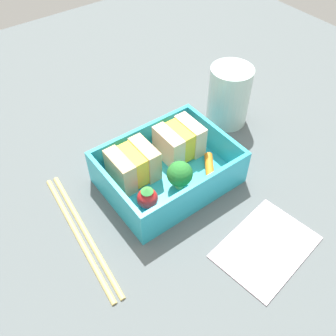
{
  "coord_description": "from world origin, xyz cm",
  "views": [
    {
      "loc": [
        -21.43,
        -28.73,
        40.94
      ],
      "look_at": [
        0.0,
        0.0,
        2.7
      ],
      "focal_mm": 40.0,
      "sensor_mm": 36.0,
      "label": 1
    }
  ],
  "objects_px": {
    "strawberry_far_left": "(147,198)",
    "chopstick_pair": "(81,232)",
    "sandwich_left": "(133,165)",
    "drinking_glass": "(229,96)",
    "sandwich_center_left": "(179,141)",
    "broccoli_floret": "(181,173)",
    "carrot_stick_far_left": "(209,168)",
    "folded_napkin": "(266,247)"
  },
  "relations": [
    {
      "from": "sandwich_center_left",
      "to": "chopstick_pair",
      "type": "bearing_deg",
      "value": -170.09
    },
    {
      "from": "drinking_glass",
      "to": "sandwich_center_left",
      "type": "bearing_deg",
      "value": -167.92
    },
    {
      "from": "broccoli_floret",
      "to": "folded_napkin",
      "type": "distance_m",
      "value": 0.14
    },
    {
      "from": "chopstick_pair",
      "to": "folded_napkin",
      "type": "relative_size",
      "value": 1.73
    },
    {
      "from": "broccoli_floret",
      "to": "folded_napkin",
      "type": "bearing_deg",
      "value": -77.98
    },
    {
      "from": "broccoli_floret",
      "to": "folded_napkin",
      "type": "height_order",
      "value": "broccoli_floret"
    },
    {
      "from": "sandwich_center_left",
      "to": "strawberry_far_left",
      "type": "distance_m",
      "value": 0.11
    },
    {
      "from": "sandwich_center_left",
      "to": "broccoli_floret",
      "type": "xyz_separation_m",
      "value": [
        -0.04,
        -0.05,
        0.0
      ]
    },
    {
      "from": "chopstick_pair",
      "to": "drinking_glass",
      "type": "bearing_deg",
      "value": 10.77
    },
    {
      "from": "sandwich_left",
      "to": "folded_napkin",
      "type": "distance_m",
      "value": 0.21
    },
    {
      "from": "strawberry_far_left",
      "to": "chopstick_pair",
      "type": "distance_m",
      "value": 0.1
    },
    {
      "from": "sandwich_left",
      "to": "broccoli_floret",
      "type": "xyz_separation_m",
      "value": [
        0.04,
        -0.05,
        0.0
      ]
    },
    {
      "from": "carrot_stick_far_left",
      "to": "folded_napkin",
      "type": "xyz_separation_m",
      "value": [
        -0.02,
        -0.13,
        -0.02
      ]
    },
    {
      "from": "strawberry_far_left",
      "to": "sandwich_center_left",
      "type": "bearing_deg",
      "value": 29.5
    },
    {
      "from": "sandwich_left",
      "to": "carrot_stick_far_left",
      "type": "distance_m",
      "value": 0.11
    },
    {
      "from": "sandwich_left",
      "to": "drinking_glass",
      "type": "xyz_separation_m",
      "value": [
        0.2,
        0.03,
        0.01
      ]
    },
    {
      "from": "sandwich_center_left",
      "to": "strawberry_far_left",
      "type": "xyz_separation_m",
      "value": [
        -0.09,
        -0.05,
        -0.01
      ]
    },
    {
      "from": "chopstick_pair",
      "to": "folded_napkin",
      "type": "distance_m",
      "value": 0.24
    },
    {
      "from": "strawberry_far_left",
      "to": "broccoli_floret",
      "type": "xyz_separation_m",
      "value": [
        0.06,
        0.0,
        0.01
      ]
    },
    {
      "from": "sandwich_center_left",
      "to": "carrot_stick_far_left",
      "type": "xyz_separation_m",
      "value": [
        0.01,
        -0.06,
        -0.02
      ]
    },
    {
      "from": "sandwich_left",
      "to": "sandwich_center_left",
      "type": "relative_size",
      "value": 1.0
    },
    {
      "from": "strawberry_far_left",
      "to": "sandwich_left",
      "type": "bearing_deg",
      "value": 76.35
    },
    {
      "from": "carrot_stick_far_left",
      "to": "chopstick_pair",
      "type": "height_order",
      "value": "carrot_stick_far_left"
    },
    {
      "from": "sandwich_left",
      "to": "strawberry_far_left",
      "type": "distance_m",
      "value": 0.06
    },
    {
      "from": "sandwich_left",
      "to": "sandwich_center_left",
      "type": "bearing_deg",
      "value": 0.0
    },
    {
      "from": "sandwich_left",
      "to": "drinking_glass",
      "type": "height_order",
      "value": "drinking_glass"
    },
    {
      "from": "folded_napkin",
      "to": "chopstick_pair",
      "type": "bearing_deg",
      "value": 138.23
    },
    {
      "from": "carrot_stick_far_left",
      "to": "drinking_glass",
      "type": "xyz_separation_m",
      "value": [
        0.11,
        0.08,
        0.03
      ]
    },
    {
      "from": "sandwich_center_left",
      "to": "folded_napkin",
      "type": "relative_size",
      "value": 0.49
    },
    {
      "from": "sandwich_left",
      "to": "strawberry_far_left",
      "type": "bearing_deg",
      "value": -103.65
    },
    {
      "from": "sandwich_left",
      "to": "sandwich_center_left",
      "type": "height_order",
      "value": "same"
    },
    {
      "from": "carrot_stick_far_left",
      "to": "drinking_glass",
      "type": "distance_m",
      "value": 0.14
    },
    {
      "from": "broccoli_floret",
      "to": "drinking_glass",
      "type": "distance_m",
      "value": 0.18
    },
    {
      "from": "chopstick_pair",
      "to": "folded_napkin",
      "type": "height_order",
      "value": "chopstick_pair"
    },
    {
      "from": "strawberry_far_left",
      "to": "drinking_glass",
      "type": "height_order",
      "value": "drinking_glass"
    },
    {
      "from": "sandwich_center_left",
      "to": "chopstick_pair",
      "type": "height_order",
      "value": "sandwich_center_left"
    },
    {
      "from": "chopstick_pair",
      "to": "drinking_glass",
      "type": "relative_size",
      "value": 2.17
    },
    {
      "from": "folded_napkin",
      "to": "sandwich_left",
      "type": "bearing_deg",
      "value": 110.9
    },
    {
      "from": "sandwich_center_left",
      "to": "chopstick_pair",
      "type": "xyz_separation_m",
      "value": [
        -0.18,
        -0.03,
        -0.03
      ]
    },
    {
      "from": "drinking_glass",
      "to": "chopstick_pair",
      "type": "bearing_deg",
      "value": -169.23
    },
    {
      "from": "chopstick_pair",
      "to": "drinking_glass",
      "type": "distance_m",
      "value": 0.31
    },
    {
      "from": "strawberry_far_left",
      "to": "folded_napkin",
      "type": "relative_size",
      "value": 0.27
    }
  ]
}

